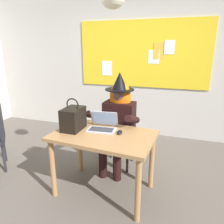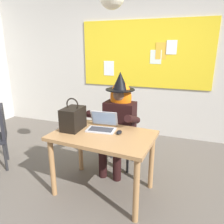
# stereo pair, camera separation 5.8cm
# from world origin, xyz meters

# --- Properties ---
(ground_plane) EXTENTS (24.00, 24.00, 0.00)m
(ground_plane) POSITION_xyz_m (0.00, 0.00, 0.00)
(ground_plane) COLOR #5B544C
(wall_back_bulletin) EXTENTS (6.62, 2.19, 2.67)m
(wall_back_bulletin) POSITION_xyz_m (0.00, 1.96, 1.35)
(wall_back_bulletin) COLOR beige
(wall_back_bulletin) RESTS_ON ground
(desk_main) EXTENTS (1.17, 0.80, 0.74)m
(desk_main) POSITION_xyz_m (-0.04, -0.04, 0.63)
(desk_main) COLOR #A37547
(desk_main) RESTS_ON ground
(chair_at_desk) EXTENTS (0.43, 0.43, 0.88)m
(chair_at_desk) POSITION_xyz_m (-0.05, 0.68, 0.49)
(chair_at_desk) COLOR black
(chair_at_desk) RESTS_ON ground
(person_costumed) EXTENTS (0.60, 0.67, 1.36)m
(person_costumed) POSITION_xyz_m (-0.05, 0.55, 0.76)
(person_costumed) COLOR black
(person_costumed) RESTS_ON ground
(laptop) EXTENTS (0.35, 0.30, 0.20)m
(laptop) POSITION_xyz_m (-0.10, 0.10, 0.79)
(laptop) COLOR #B7B7BC
(laptop) RESTS_ON desk_main
(computer_mouse) EXTENTS (0.07, 0.11, 0.03)m
(computer_mouse) POSITION_xyz_m (0.13, 0.03, 0.76)
(computer_mouse) COLOR black
(computer_mouse) RESTS_ON desk_main
(handbag) EXTENTS (0.20, 0.30, 0.38)m
(handbag) POSITION_xyz_m (-0.42, -0.02, 0.88)
(handbag) COLOR black
(handbag) RESTS_ON desk_main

